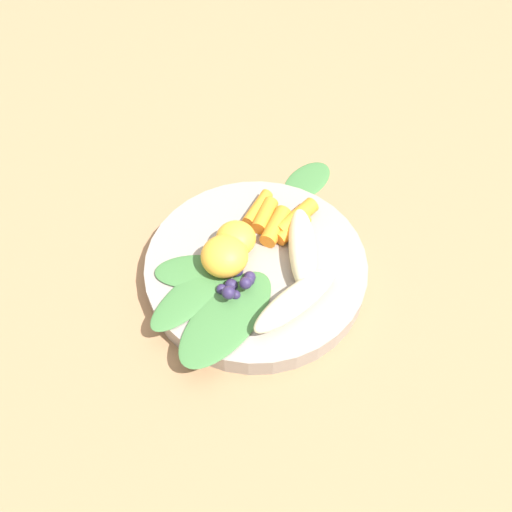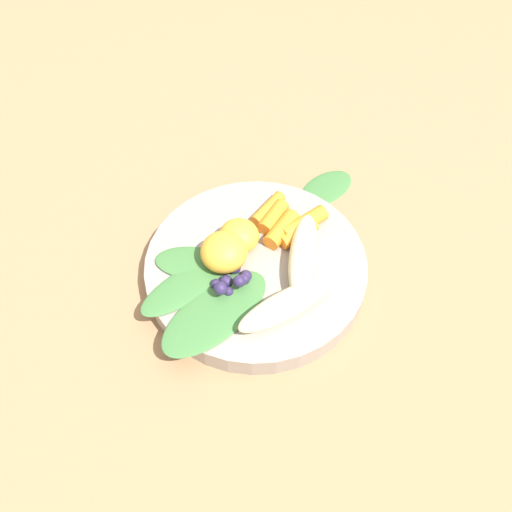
{
  "view_description": "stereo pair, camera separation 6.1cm",
  "coord_description": "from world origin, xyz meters",
  "px_view_note": "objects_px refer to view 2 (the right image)",
  "views": [
    {
      "loc": [
        -0.09,
        0.35,
        0.52
      ],
      "look_at": [
        0.0,
        0.0,
        0.04
      ],
      "focal_mm": 38.1,
      "sensor_mm": 36.0,
      "label": 1
    },
    {
      "loc": [
        -0.15,
        0.33,
        0.52
      ],
      "look_at": [
        0.0,
        0.0,
        0.04
      ],
      "focal_mm": 38.1,
      "sensor_mm": 36.0,
      "label": 2
    }
  ],
  "objects_px": {
    "bowl": "(256,268)",
    "orange_segment_near": "(224,252)",
    "banana_peeled_right": "(286,305)",
    "kale_leaf_stray": "(326,187)",
    "banana_peeled_left": "(303,254)"
  },
  "relations": [
    {
      "from": "bowl",
      "to": "orange_segment_near",
      "type": "distance_m",
      "value": 0.05
    },
    {
      "from": "banana_peeled_right",
      "to": "orange_segment_near",
      "type": "distance_m",
      "value": 0.09
    },
    {
      "from": "banana_peeled_left",
      "to": "banana_peeled_right",
      "type": "xyz_separation_m",
      "value": [
        -0.01,
        0.07,
        0.0
      ]
    },
    {
      "from": "bowl",
      "to": "orange_segment_near",
      "type": "bearing_deg",
      "value": 26.85
    },
    {
      "from": "orange_segment_near",
      "to": "banana_peeled_right",
      "type": "bearing_deg",
      "value": 159.62
    },
    {
      "from": "kale_leaf_stray",
      "to": "orange_segment_near",
      "type": "bearing_deg",
      "value": -173.65
    },
    {
      "from": "orange_segment_near",
      "to": "bowl",
      "type": "bearing_deg",
      "value": -153.15
    },
    {
      "from": "banana_peeled_right",
      "to": "orange_segment_near",
      "type": "bearing_deg",
      "value": 104.07
    },
    {
      "from": "orange_segment_near",
      "to": "kale_leaf_stray",
      "type": "bearing_deg",
      "value": -107.78
    },
    {
      "from": "banana_peeled_right",
      "to": "orange_segment_near",
      "type": "height_order",
      "value": "orange_segment_near"
    },
    {
      "from": "bowl",
      "to": "banana_peeled_left",
      "type": "bearing_deg",
      "value": -157.45
    },
    {
      "from": "banana_peeled_left",
      "to": "kale_leaf_stray",
      "type": "height_order",
      "value": "banana_peeled_left"
    },
    {
      "from": "kale_leaf_stray",
      "to": "bowl",
      "type": "bearing_deg",
      "value": -165.09
    },
    {
      "from": "bowl",
      "to": "banana_peeled_right",
      "type": "distance_m",
      "value": 0.08
    },
    {
      "from": "bowl",
      "to": "banana_peeled_right",
      "type": "bearing_deg",
      "value": 139.09
    }
  ]
}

